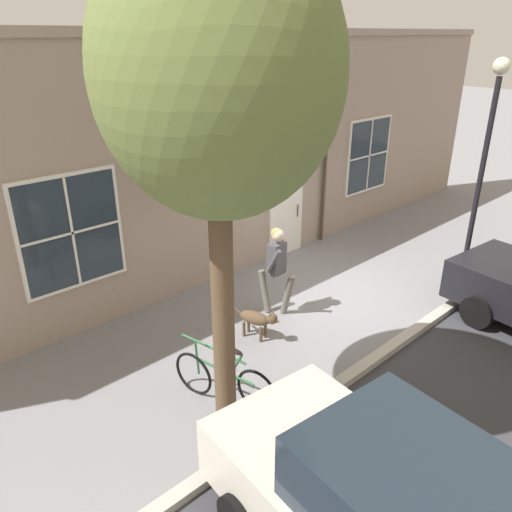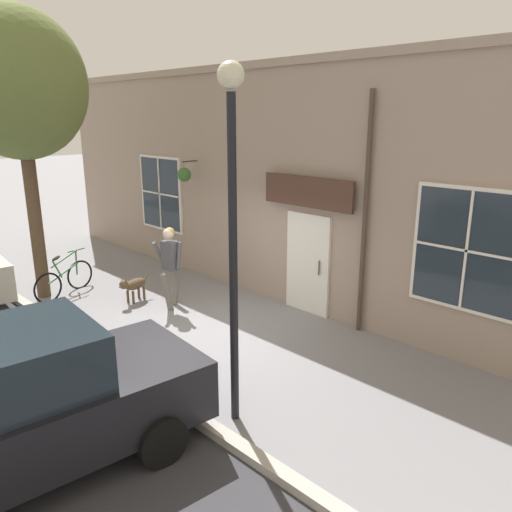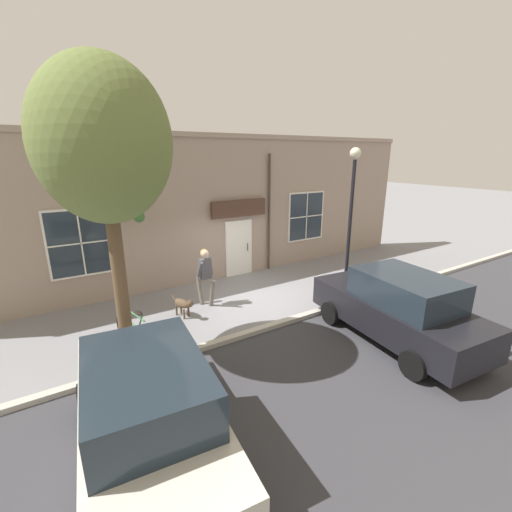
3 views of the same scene
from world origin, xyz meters
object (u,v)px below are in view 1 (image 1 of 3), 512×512
pedestrian_walking (277,263)px  street_tree_by_curb (214,81)px  street_lamp (487,143)px  leaning_bicycle (224,380)px  dog_on_leash (258,319)px

pedestrian_walking → street_tree_by_curb: street_tree_by_curb is taller
pedestrian_walking → street_lamp: 4.82m
pedestrian_walking → leaning_bicycle: (1.30, -2.38, -0.70)m
dog_on_leash → leaning_bicycle: 1.75m
pedestrian_walking → leaning_bicycle: bearing=-61.4°
street_lamp → pedestrian_walking: bearing=-114.5°
street_tree_by_curb → street_lamp: bearing=88.6°
dog_on_leash → street_lamp: (1.42, 4.88, 2.64)m
dog_on_leash → street_lamp: size_ratio=0.21×
pedestrian_walking → street_tree_by_curb: size_ratio=0.29×
dog_on_leash → street_lamp: 5.72m
pedestrian_walking → leaning_bicycle: 2.80m
street_tree_by_curb → dog_on_leash: bearing=124.7°
leaning_bicycle → pedestrian_walking: bearing=118.6°
dog_on_leash → street_lamp: street_lamp is taller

